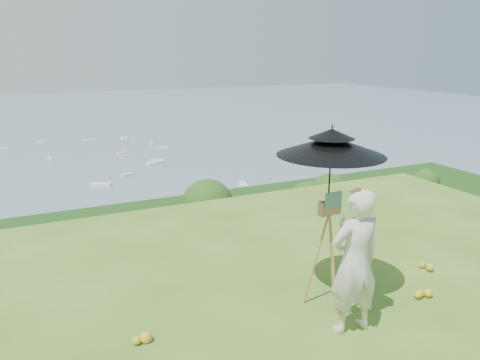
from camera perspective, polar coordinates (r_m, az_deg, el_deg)
name	(u,v)px	position (r m, az deg, el deg)	size (l,w,h in m)	color
shoreline_tier	(58,292)	(86.63, -21.27, -12.56)	(170.00, 28.00, 8.00)	gray
bay_water	(29,132)	(245.07, -24.32, 5.39)	(700.00, 700.00, 0.00)	slate
slope_trees	(72,281)	(41.49, -19.77, -11.51)	(110.00, 50.00, 6.00)	#244B16
harbor_town	(54,256)	(83.88, -21.70, -8.62)	(110.00, 22.00, 5.00)	silver
painter	(355,262)	(5.57, 13.80, -9.65)	(0.64, 0.42, 1.75)	beige
field_easel	(327,249)	(6.08, 10.60, -8.30)	(0.59, 0.59, 1.54)	#A97646
sun_umbrella	(330,169)	(5.77, 10.91, 1.31)	(1.32, 1.32, 1.08)	black
painter_cap	(360,193)	(5.28, 14.37, -1.51)	(0.19, 0.23, 0.10)	#D37484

